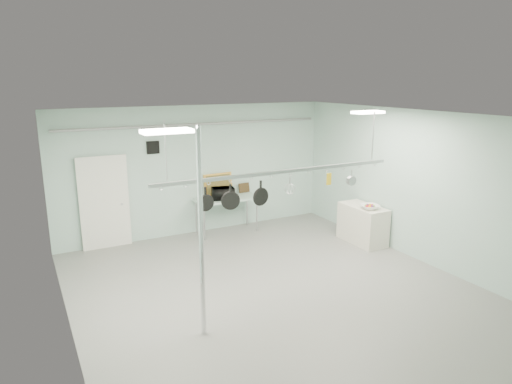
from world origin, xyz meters
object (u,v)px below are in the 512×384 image
microwave (223,193)px  skillet_mid (231,197)px  prep_table (227,201)px  pot_rack (281,170)px  skillet_right (261,193)px  skillet_left (206,198)px  chrome_pole (201,235)px  coffee_canister (230,194)px  fruit_bowl (370,207)px  side_cabinet (363,224)px

microwave → skillet_mid: size_ratio=1.15×
prep_table → pot_rack: size_ratio=0.33×
prep_table → skillet_right: 3.55m
skillet_left → skillet_mid: same height
chrome_pole → coffee_canister: size_ratio=17.69×
fruit_bowl → skillet_mid: 4.09m
skillet_mid → microwave: bearing=84.3°
fruit_bowl → skillet_mid: bearing=-168.0°
microwave → coffee_canister: bearing=-152.1°
coffee_canister → skillet_right: bearing=-105.6°
pot_rack → prep_table: bearing=83.1°
skillet_right → side_cabinet: bearing=10.3°
chrome_pole → skillet_right: size_ratio=7.00×
pot_rack → skillet_right: (-0.42, 0.00, -0.37)m
microwave → chrome_pole: bearing=75.0°
side_cabinet → skillet_mid: (-3.96, -1.10, 1.40)m
chrome_pole → side_cabinet: 5.37m
side_cabinet → skillet_mid: 4.34m
side_cabinet → fruit_bowl: 0.57m
microwave → coffee_canister: 0.24m
prep_table → side_cabinet: bearing=-40.8°
pot_rack → skillet_left: bearing=180.0°
coffee_canister → skillet_right: size_ratio=0.40×
microwave → fruit_bowl: microwave is taller
skillet_right → coffee_canister: bearing=66.6°
prep_table → fruit_bowl: 3.51m
side_cabinet → pot_rack: (-2.95, -1.10, 1.78)m
skillet_mid → coffee_canister: bearing=81.3°
pot_rack → coffee_canister: size_ratio=26.53×
side_cabinet → skillet_right: (-3.37, -1.10, 1.41)m
side_cabinet → fruit_bowl: fruit_bowl is taller
pot_rack → chrome_pole: bearing=-154.7°
chrome_pole → microwave: bearing=62.2°
chrome_pole → skillet_mid: bearing=45.2°
prep_table → pot_rack: bearing=-96.9°
skillet_left → skillet_right: same height
coffee_canister → fruit_bowl: coffee_canister is taller
prep_table → pot_rack: 3.61m
side_cabinet → skillet_mid: skillet_mid is taller
pot_rack → fruit_bowl: 3.27m
skillet_mid → fruit_bowl: bearing=28.0°
skillet_left → skillet_mid: (0.46, 0.00, -0.04)m
side_cabinet → fruit_bowl: bearing=-101.7°
pot_rack → skillet_left: pot_rack is taller
coffee_canister → skillet_mid: 3.71m
skillet_right → pot_rack: bearing=-7.8°
coffee_canister → prep_table: bearing=169.0°
chrome_pole → skillet_mid: (0.89, 0.90, 0.25)m
chrome_pole → skillet_right: (1.48, 0.90, 0.26)m
chrome_pole → microwave: 4.69m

